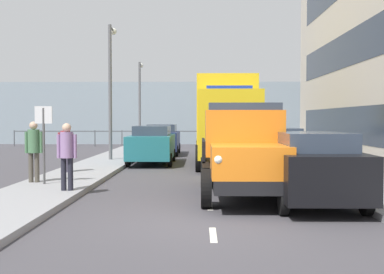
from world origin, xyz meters
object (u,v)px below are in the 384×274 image
truck_vintage_orange (243,152)px  lamp_post_promenade (111,79)px  lorry_cargo_yellow (225,118)px  car_navy_oppositeside_1 (162,139)px  car_black_kerbside_near (311,167)px  lamp_post_far (140,95)px  car_teal_oppositeside_0 (152,144)px  car_grey_kerbside_1 (275,151)px  pedestrian_near_railing (67,151)px  street_sign (44,131)px  pedestrian_by_lamp (34,146)px  pedestrian_strolling (65,144)px  car_white_kerbside_2 (256,143)px

truck_vintage_orange → lamp_post_promenade: size_ratio=0.90×
lamp_post_promenade → lorry_cargo_yellow: bearing=167.3°
car_navy_oppositeside_1 → car_black_kerbside_near: bearing=106.9°
lorry_cargo_yellow → lamp_post_far: lamp_post_far is taller
car_teal_oppositeside_0 → car_grey_kerbside_1: bearing=135.8°
car_teal_oppositeside_0 → pedestrian_near_railing: pedestrian_near_railing is taller
pedestrian_near_railing → street_sign: street_sign is taller
lorry_cargo_yellow → lamp_post_promenade: lamp_post_promenade is taller
pedestrian_by_lamp → street_sign: size_ratio=0.80×
truck_vintage_orange → car_navy_oppositeside_1: size_ratio=1.36×
truck_vintage_orange → car_teal_oppositeside_0: size_ratio=1.28×
pedestrian_strolling → car_navy_oppositeside_1: bearing=-104.1°
car_white_kerbside_2 → pedestrian_strolling: (7.38, 5.59, 0.25)m
truck_vintage_orange → pedestrian_strolling: 7.46m
lorry_cargo_yellow → car_grey_kerbside_1: lorry_cargo_yellow is taller
lorry_cargo_yellow → pedestrian_by_lamp: (6.05, 7.10, -0.85)m
car_navy_oppositeside_1 → pedestrian_by_lamp: (2.78, 12.98, 0.32)m
pedestrian_strolling → lorry_cargo_yellow: bearing=-143.0°
car_teal_oppositeside_0 → street_sign: street_sign is taller
car_navy_oppositeside_1 → pedestrian_near_railing: size_ratio=2.35×
street_sign → lorry_cargo_yellow: bearing=-127.0°
pedestrian_strolling → pedestrian_near_railing: bearing=106.2°
car_grey_kerbside_1 → car_black_kerbside_near: bearing=90.0°
truck_vintage_orange → lamp_post_far: size_ratio=0.97×
truck_vintage_orange → pedestrian_by_lamp: bearing=-17.7°
car_teal_oppositeside_0 → lamp_post_far: 12.56m
lorry_cargo_yellow → lamp_post_promenade: size_ratio=1.31×
lorry_cargo_yellow → pedestrian_near_railing: lorry_cargo_yellow is taller
car_grey_kerbside_1 → truck_vintage_orange: bearing=72.0°
car_grey_kerbside_1 → pedestrian_by_lamp: 8.05m
car_black_kerbside_near → lamp_post_promenade: (6.80, -11.09, 2.99)m
car_black_kerbside_near → pedestrian_strolling: (7.38, -5.49, 0.25)m
car_teal_oppositeside_0 → pedestrian_strolling: pedestrian_strolling is taller
pedestrian_near_railing → pedestrian_by_lamp: size_ratio=0.98×
car_navy_oppositeside_1 → lamp_post_far: lamp_post_far is taller
pedestrian_strolling → lamp_post_promenade: lamp_post_promenade is taller
car_navy_oppositeside_1 → pedestrian_strolling: pedestrian_strolling is taller
car_teal_oppositeside_0 → pedestrian_near_railing: size_ratio=2.48×
car_white_kerbside_2 → street_sign: 11.25m
car_black_kerbside_near → lamp_post_far: (6.84, -22.27, 2.78)m
pedestrian_by_lamp → car_navy_oppositeside_1: bearing=-102.1°
car_teal_oppositeside_0 → lamp_post_far: lamp_post_far is taller
car_black_kerbside_near → lamp_post_far: lamp_post_far is taller
car_navy_oppositeside_1 → pedestrian_strolling: size_ratio=2.46×
lamp_post_far → pedestrian_by_lamp: bearing=87.9°
pedestrian_near_railing → car_navy_oppositeside_1: bearing=-95.2°
car_teal_oppositeside_0 → lamp_post_far: (2.05, -12.08, 2.78)m
pedestrian_strolling → car_black_kerbside_near: bearing=143.4°
car_grey_kerbside_1 → car_white_kerbside_2: (-0.00, -5.54, 0.00)m
pedestrian_near_railing → car_grey_kerbside_1: bearing=-144.6°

